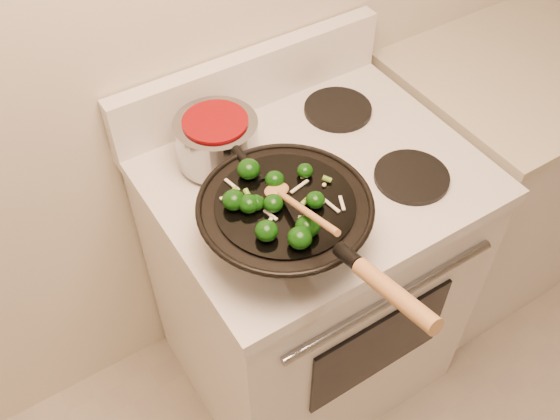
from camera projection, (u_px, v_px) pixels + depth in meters
stove at (307, 278)px, 1.85m from camera, size 0.78×0.67×1.08m
counter_unit at (509, 166)px, 2.19m from camera, size 0.89×0.62×0.91m
wok at (286, 220)px, 1.30m from camera, size 0.37×0.61×0.23m
stirfry at (274, 204)px, 1.24m from camera, size 0.24×0.26×0.04m
wooden_spoon at (293, 202)px, 1.23m from camera, size 0.06×0.24×0.10m
saucepan at (217, 140)px, 1.48m from camera, size 0.20×0.32×0.12m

